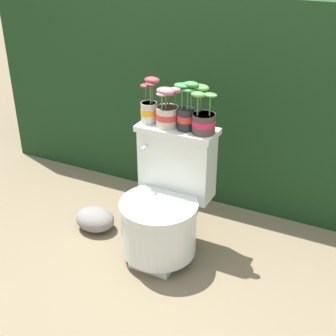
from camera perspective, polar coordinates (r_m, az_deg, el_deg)
The scene contains 8 objects.
ground_plane at distance 2.60m, azimuth 0.42°, elevation -10.88°, with size 12.00×12.00×0.00m, color #75664C.
hedge_backdrop at distance 3.26m, azimuth 9.48°, elevation 9.88°, with size 3.26×1.01×1.28m.
toilet at distance 2.48m, azimuth -0.37°, elevation -4.65°, with size 0.42×0.51×0.69m.
potted_plant_left at distance 2.44m, azimuth -2.32°, elevation 7.56°, with size 0.11×0.09×0.25m.
potted_plant_midleft at distance 2.39m, azimuth -0.08°, elevation 6.97°, with size 0.13×0.12×0.21m.
potted_plant_middle at distance 2.34m, azimuth 2.23°, elevation 7.16°, with size 0.13×0.08×0.26m.
potted_plant_midright at distance 2.32m, azimuth 4.32°, elevation 6.26°, with size 0.14×0.12×0.24m.
garden_stone at distance 2.82m, azimuth -8.88°, elevation -6.20°, with size 0.24×0.19×0.13m.
Camera 1 is at (0.88, -1.83, 1.63)m, focal length 50.00 mm.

